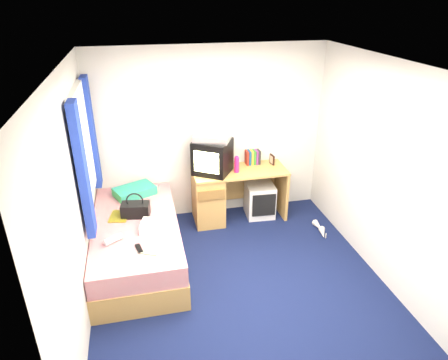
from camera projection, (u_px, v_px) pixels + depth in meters
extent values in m
plane|color=#0C1438|center=(240.00, 283.00, 4.52)|extent=(3.40, 3.40, 0.00)
plane|color=white|center=(245.00, 66.00, 3.48)|extent=(3.40, 3.40, 0.00)
plane|color=silver|center=(210.00, 135.00, 5.50)|extent=(3.20, 0.00, 3.20)
plane|color=silver|center=(312.00, 308.00, 2.50)|extent=(3.20, 0.00, 3.20)
plane|color=silver|center=(75.00, 206.00, 3.68)|extent=(0.00, 3.40, 3.40)
plane|color=silver|center=(385.00, 174.00, 4.31)|extent=(0.00, 3.40, 3.40)
cube|color=tan|center=(138.00, 249.00, 4.85)|extent=(1.00, 2.00, 0.30)
cube|color=olive|center=(183.00, 263.00, 4.59)|extent=(0.02, 0.70, 0.18)
cube|color=silver|center=(136.00, 230.00, 4.74)|extent=(0.98, 1.98, 0.24)
cube|color=#1974A4|center=(135.00, 191.00, 5.28)|extent=(0.59, 0.50, 0.11)
cube|color=tan|center=(240.00, 171.00, 5.52)|extent=(1.30, 0.55, 0.03)
cube|color=tan|center=(208.00, 198.00, 5.59)|extent=(0.40, 0.52, 0.72)
cube|color=tan|center=(281.00, 191.00, 5.80)|extent=(0.04, 0.52, 0.72)
cube|color=tan|center=(251.00, 180.00, 5.91)|extent=(0.78, 0.03, 0.55)
cube|color=silver|center=(260.00, 200.00, 5.79)|extent=(0.41, 0.41, 0.49)
cube|color=black|center=(212.00, 157.00, 5.36)|extent=(0.61, 0.61, 0.46)
cube|color=#EBEB94|center=(206.00, 162.00, 5.18)|extent=(0.30, 0.20, 0.28)
cube|color=silver|center=(212.00, 137.00, 5.24)|extent=(0.56, 0.50, 0.09)
cube|color=maroon|center=(247.00, 158.00, 5.66)|extent=(0.03, 0.13, 0.20)
cube|color=navy|center=(249.00, 157.00, 5.66)|extent=(0.03, 0.13, 0.20)
cube|color=gold|center=(252.00, 157.00, 5.67)|extent=(0.03, 0.13, 0.20)
cube|color=#337F33|center=(254.00, 157.00, 5.68)|extent=(0.03, 0.13, 0.20)
cube|color=#7F337F|center=(256.00, 157.00, 5.68)|extent=(0.03, 0.13, 0.20)
cube|color=#262626|center=(259.00, 157.00, 5.69)|extent=(0.03, 0.13, 0.20)
cube|color=black|center=(272.00, 159.00, 5.68)|extent=(0.04, 0.12, 0.14)
cylinder|color=#ED216C|center=(237.00, 165.00, 5.41)|extent=(0.07, 0.07, 0.21)
cylinder|color=silver|center=(228.00, 162.00, 5.53)|extent=(0.07, 0.07, 0.19)
cube|color=black|center=(136.00, 210.00, 4.77)|extent=(0.36, 0.24, 0.17)
torus|color=black|center=(135.00, 201.00, 4.72)|extent=(0.20, 0.05, 0.20)
cube|color=white|center=(155.00, 226.00, 4.50)|extent=(0.36, 0.32, 0.10)
cube|color=yellow|center=(119.00, 216.00, 4.78)|extent=(0.26, 0.32, 0.01)
cylinder|color=silver|center=(113.00, 239.00, 4.29)|extent=(0.21, 0.17, 0.07)
cube|color=gold|center=(148.00, 253.00, 4.12)|extent=(0.22, 0.15, 0.01)
cube|color=black|center=(139.00, 249.00, 4.18)|extent=(0.09, 0.17, 0.02)
cube|color=silver|center=(82.00, 146.00, 4.37)|extent=(0.02, 0.90, 1.10)
cube|color=white|center=(74.00, 93.00, 4.12)|extent=(0.06, 1.06, 0.08)
cube|color=white|center=(91.00, 194.00, 4.63)|extent=(0.06, 1.06, 0.08)
cube|color=navy|center=(82.00, 172.00, 3.88)|extent=(0.08, 0.24, 1.40)
cube|color=navy|center=(92.00, 133.00, 4.92)|extent=(0.08, 0.24, 1.40)
cone|color=beige|center=(318.00, 226.00, 5.53)|extent=(0.10, 0.22, 0.09)
cone|color=beige|center=(323.00, 233.00, 5.37)|extent=(0.15, 0.24, 0.09)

